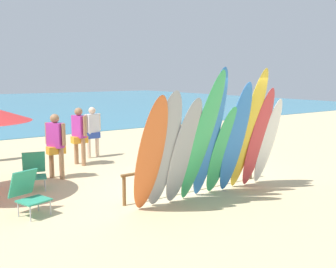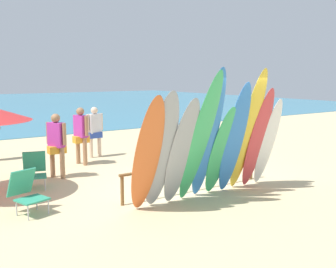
{
  "view_description": "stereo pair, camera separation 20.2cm",
  "coord_description": "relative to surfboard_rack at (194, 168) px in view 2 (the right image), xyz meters",
  "views": [
    {
      "loc": [
        -5.4,
        -6.6,
        2.55
      ],
      "look_at": [
        0.0,
        1.04,
        1.15
      ],
      "focal_mm": 42.06,
      "sensor_mm": 36.0,
      "label": 1
    },
    {
      "loc": [
        -5.24,
        -6.71,
        2.55
      ],
      "look_at": [
        0.0,
        1.04,
        1.15
      ],
      "focal_mm": 42.06,
      "sensor_mm": 36.0,
      "label": 2
    }
  ],
  "objects": [
    {
      "name": "surfboard_white_9",
      "position": [
        1.66,
        -0.62,
        0.5
      ],
      "size": [
        0.53,
        0.72,
        2.05
      ],
      "primitive_type": "ellipsoid",
      "rotation": [
        0.3,
        0.0,
        0.06
      ],
      "color": "white",
      "rests_on": "ground"
    },
    {
      "name": "surfboard_orange_0",
      "position": [
        -1.65,
        -0.74,
        0.6
      ],
      "size": [
        0.57,
        0.91,
        2.24
      ],
      "primitive_type": "ellipsoid",
      "rotation": [
        0.36,
        0.0,
        -0.03
      ],
      "color": "orange",
      "rests_on": "ground"
    },
    {
      "name": "ground",
      "position": [
        0.0,
        14.0,
        -0.52
      ],
      "size": [
        60.0,
        60.0,
        0.0
      ],
      "primitive_type": "plane",
      "color": "#D3BC8C"
    },
    {
      "name": "beach_chair_blue",
      "position": [
        -3.47,
        0.61,
        -0.09
      ],
      "size": [
        0.68,
        0.8,
        0.82
      ],
      "rotation": [
        0.0,
        0.0,
        0.3
      ],
      "color": "#B7B7BC",
      "rests_on": "ground"
    },
    {
      "name": "surfboard_red_8",
      "position": [
        1.28,
        -0.66,
        0.63
      ],
      "size": [
        0.59,
        0.8,
        2.3
      ],
      "primitive_type": "ellipsoid",
      "rotation": [
        0.29,
        0.0,
        0.07
      ],
      "color": "#D13D42",
      "rests_on": "ground"
    },
    {
      "name": "beachgoer_near_rack",
      "position": [
        -1.09,
        3.87,
        0.43
      ],
      "size": [
        0.43,
        0.61,
        1.65
      ],
      "rotation": [
        0.0,
        0.0,
        1.83
      ],
      "color": "#9E704C",
      "rests_on": "ground"
    },
    {
      "name": "beach_chair_red",
      "position": [
        -2.86,
        2.26,
        -0.09
      ],
      "size": [
        0.66,
        0.78,
        0.82
      ],
      "rotation": [
        0.0,
        0.0,
        -0.27
      ],
      "color": "#B7B7BC",
      "rests_on": "ground"
    },
    {
      "name": "surfboard_grey_2",
      "position": [
        -0.89,
        -0.74,
        0.56
      ],
      "size": [
        0.59,
        0.92,
        2.17
      ],
      "primitive_type": "ellipsoid",
      "rotation": [
        0.37,
        0.0,
        0.03
      ],
      "color": "#999EA3",
      "rests_on": "ground"
    },
    {
      "name": "beachgoer_midbeach",
      "position": [
        -0.33,
        4.63,
        0.39
      ],
      "size": [
        0.59,
        0.28,
        1.58
      ],
      "rotation": [
        0.0,
        0.0,
        0.19
      ],
      "color": "beige",
      "rests_on": "ground"
    },
    {
      "name": "surfboard_rack",
      "position": [
        0.0,
        0.0,
        0.0
      ],
      "size": [
        3.7,
        0.07,
        0.64
      ],
      "color": "brown",
      "rests_on": "ground"
    },
    {
      "name": "beachgoer_strolling",
      "position": [
        -2.15,
        2.8,
        0.41
      ],
      "size": [
        0.42,
        0.54,
        1.62
      ],
      "rotation": [
        0.0,
        0.0,
        5.23
      ],
      "color": "#9E704C",
      "rests_on": "ground"
    },
    {
      "name": "surfboard_blue_6",
      "position": [
        0.51,
        -0.71,
        0.7
      ],
      "size": [
        0.56,
        0.89,
        2.43
      ],
      "primitive_type": "ellipsoid",
      "rotation": [
        0.31,
        0.0,
        -0.08
      ],
      "color": "#337AD1",
      "rests_on": "ground"
    },
    {
      "name": "surfboard_grey_1",
      "position": [
        -1.34,
        -0.72,
        0.63
      ],
      "size": [
        0.63,
        0.98,
        2.31
      ],
      "primitive_type": "ellipsoid",
      "rotation": [
        0.37,
        0.0,
        -0.08
      ],
      "color": "#999EA3",
      "rests_on": "ground"
    },
    {
      "name": "surfboard_yellow_7",
      "position": [
        0.92,
        -0.7,
        0.83
      ],
      "size": [
        0.52,
        0.97,
        2.71
      ],
      "primitive_type": "ellipsoid",
      "rotation": [
        0.32,
        0.0,
        0.01
      ],
      "color": "yellow",
      "rests_on": "ground"
    },
    {
      "name": "surfboard_green_5",
      "position": [
        0.23,
        -0.6,
        0.45
      ],
      "size": [
        0.59,
        0.77,
        1.94
      ],
      "primitive_type": "ellipsoid",
      "rotation": [
        0.34,
        0.0,
        0.05
      ],
      "color": "#38B266",
      "rests_on": "ground"
    },
    {
      "name": "surfboard_blue_4",
      "position": [
        -0.2,
        -0.7,
        0.84
      ],
      "size": [
        0.54,
        0.99,
        2.72
      ],
      "primitive_type": "ellipsoid",
      "rotation": [
        0.32,
        0.0,
        -0.07
      ],
      "color": "#337AD1",
      "rests_on": "ground"
    },
    {
      "name": "surfboard_green_3",
      "position": [
        -0.51,
        -0.83,
        0.81
      ],
      "size": [
        0.61,
        1.15,
        2.66
      ],
      "primitive_type": "ellipsoid",
      "rotation": [
        0.38,
        0.0,
        0.09
      ],
      "color": "#38B266",
      "rests_on": "ground"
    }
  ]
}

